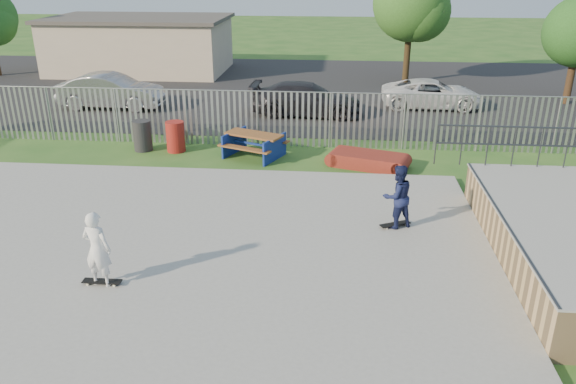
# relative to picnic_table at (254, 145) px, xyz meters

# --- Properties ---
(ground) EXTENTS (120.00, 120.00, 0.00)m
(ground) POSITION_rel_picnic_table_xyz_m (-1.05, -7.74, -0.42)
(ground) COLOR #295A1F
(ground) RESTS_ON ground
(concrete_slab) EXTENTS (15.00, 12.00, 0.15)m
(concrete_slab) POSITION_rel_picnic_table_xyz_m (-1.05, -7.74, -0.34)
(concrete_slab) COLOR gray
(concrete_slab) RESTS_ON ground
(fence) EXTENTS (26.04, 16.02, 2.00)m
(fence) POSITION_rel_picnic_table_xyz_m (-0.05, -3.15, 0.58)
(fence) COLOR gray
(fence) RESTS_ON ground
(picnic_table) EXTENTS (2.41, 2.23, 0.82)m
(picnic_table) POSITION_rel_picnic_table_xyz_m (0.00, 0.00, 0.00)
(picnic_table) COLOR brown
(picnic_table) RESTS_ON ground
(funbox) EXTENTS (2.45, 1.75, 0.44)m
(funbox) POSITION_rel_picnic_table_xyz_m (3.86, -0.69, -0.20)
(funbox) COLOR maroon
(funbox) RESTS_ON ground
(trash_bin_red) EXTENTS (0.64, 0.64, 1.07)m
(trash_bin_red) POSITION_rel_picnic_table_xyz_m (-2.84, 0.33, 0.12)
(trash_bin_red) COLOR maroon
(trash_bin_red) RESTS_ON ground
(trash_bin_grey) EXTENTS (0.65, 0.65, 1.08)m
(trash_bin_grey) POSITION_rel_picnic_table_xyz_m (-4.03, 0.34, 0.12)
(trash_bin_grey) COLOR #262528
(trash_bin_grey) RESTS_ON ground
(parking_lot) EXTENTS (40.00, 18.00, 0.02)m
(parking_lot) POSITION_rel_picnic_table_xyz_m (-1.05, 11.26, -0.41)
(parking_lot) COLOR black
(parking_lot) RESTS_ON ground
(car_silver) EXTENTS (4.72, 1.70, 1.55)m
(car_silver) POSITION_rel_picnic_table_xyz_m (-7.41, 6.16, 0.38)
(car_silver) COLOR #9F9FA4
(car_silver) RESTS_ON parking_lot
(car_dark) EXTENTS (4.89, 2.13, 1.40)m
(car_dark) POSITION_rel_picnic_table_xyz_m (1.48, 5.67, 0.30)
(car_dark) COLOR black
(car_dark) RESTS_ON parking_lot
(car_white) EXTENTS (4.56, 2.12, 1.27)m
(car_white) POSITION_rel_picnic_table_xyz_m (7.09, 7.55, 0.23)
(car_white) COLOR white
(car_white) RESTS_ON parking_lot
(building) EXTENTS (10.40, 6.40, 3.20)m
(building) POSITION_rel_picnic_table_xyz_m (-9.05, 15.26, 1.19)
(building) COLOR #C7B399
(building) RESTS_ON ground
(tree_mid) EXTENTS (4.02, 4.02, 6.20)m
(tree_mid) POSITION_rel_picnic_table_xyz_m (6.50, 13.31, 3.76)
(tree_mid) COLOR #392A17
(tree_mid) RESTS_ON ground
(skateboard_a) EXTENTS (0.81, 0.53, 0.08)m
(skateboard_a) POSITION_rel_picnic_table_xyz_m (4.32, -5.44, -0.23)
(skateboard_a) COLOR black
(skateboard_a) RESTS_ON concrete_slab
(skateboard_b) EXTENTS (0.80, 0.20, 0.08)m
(skateboard_b) POSITION_rel_picnic_table_xyz_m (-1.88, -8.69, -0.23)
(skateboard_b) COLOR black
(skateboard_b) RESTS_ON concrete_slab
(skater_navy) EXTENTS (0.97, 0.89, 1.61)m
(skater_navy) POSITION_rel_picnic_table_xyz_m (4.32, -5.44, 0.54)
(skater_navy) COLOR #161D45
(skater_navy) RESTS_ON concrete_slab
(skater_white) EXTENTS (0.65, 0.48, 1.61)m
(skater_white) POSITION_rel_picnic_table_xyz_m (-1.88, -8.69, 0.54)
(skater_white) COLOR white
(skater_white) RESTS_ON concrete_slab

